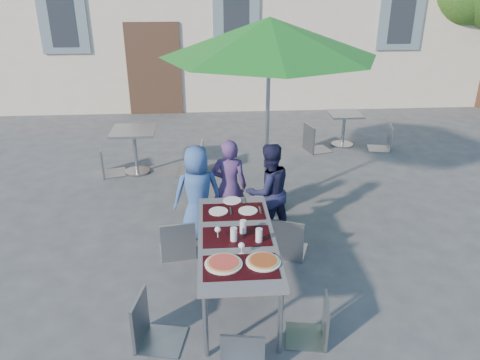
{
  "coord_description": "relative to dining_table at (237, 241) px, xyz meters",
  "views": [
    {
      "loc": [
        -0.75,
        -4.11,
        3.27
      ],
      "look_at": [
        -0.38,
        0.98,
        0.99
      ],
      "focal_mm": 35.0,
      "sensor_mm": 36.0,
      "label": 1
    }
  ],
  "objects": [
    {
      "name": "bg_chair_l_1",
      "position": [
        1.82,
        4.44,
        -0.09
      ],
      "size": [
        0.56,
        0.55,
        1.02
      ],
      "color": "gray",
      "rests_on": "ground"
    },
    {
      "name": "chair_1",
      "position": [
        -0.08,
        1.0,
        -0.14
      ],
      "size": [
        0.54,
        0.54,
        0.95
      ],
      "color": "gray",
      "rests_on": "ground"
    },
    {
      "name": "place_settings",
      "position": [
        0.0,
        0.64,
        0.06
      ],
      "size": [
        0.6,
        0.49,
        0.01
      ],
      "color": "white",
      "rests_on": "dining_table"
    },
    {
      "name": "chair_5",
      "position": [
        -0.04,
        -1.23,
        -0.19
      ],
      "size": [
        0.44,
        0.44,
        0.87
      ],
      "color": "gray",
      "rests_on": "ground"
    },
    {
      "name": "chair_2",
      "position": [
        0.67,
        0.74,
        -0.08
      ],
      "size": [
        0.59,
        0.59,
        1.04
      ],
      "color": "gray",
      "rests_on": "ground"
    },
    {
      "name": "pizza_near_right",
      "position": [
        0.22,
        -0.5,
        0.07
      ],
      "size": [
        0.33,
        0.33,
        0.03
      ],
      "color": "white",
      "rests_on": "dining_table"
    },
    {
      "name": "child_0",
      "position": [
        -0.42,
        1.3,
        -0.05
      ],
      "size": [
        0.69,
        0.51,
        1.28
      ],
      "primitive_type": "imported",
      "rotation": [
        0.0,
        0.0,
        3.32
      ],
      "color": "#385A9C",
      "rests_on": "ground"
    },
    {
      "name": "chair_3",
      "position": [
        -0.86,
        -0.63,
        -0.14
      ],
      "size": [
        0.5,
        0.5,
        0.95
      ],
      "color": "gray",
      "rests_on": "ground"
    },
    {
      "name": "dining_table",
      "position": [
        0.0,
        0.0,
        0.0
      ],
      "size": [
        0.8,
        1.85,
        0.76
      ],
      "color": "#47464B",
      "rests_on": "ground"
    },
    {
      "name": "chair_4",
      "position": [
        0.71,
        -0.72,
        -0.2
      ],
      "size": [
        0.44,
        0.44,
        0.86
      ],
      "color": "gray",
      "rests_on": "ground"
    },
    {
      "name": "chair_0",
      "position": [
        -0.68,
        0.83,
        -0.13
      ],
      "size": [
        0.49,
        0.49,
        0.96
      ],
      "color": "#8E9499",
      "rests_on": "ground"
    },
    {
      "name": "bg_chair_r_1",
      "position": [
        3.26,
        4.42,
        -0.15
      ],
      "size": [
        0.5,
        0.49,
        0.94
      ],
      "color": "#90969B",
      "rests_on": "ground"
    },
    {
      "name": "pizza_near_left",
      "position": [
        -0.16,
        -0.5,
        0.07
      ],
      "size": [
        0.36,
        0.36,
        0.03
      ],
      "color": "white",
      "rests_on": "dining_table"
    },
    {
      "name": "child_2",
      "position": [
        0.5,
        1.28,
        -0.04
      ],
      "size": [
        0.72,
        0.57,
        1.3
      ],
      "primitive_type": "imported",
      "rotation": [
        0.0,
        0.0,
        3.52
      ],
      "color": "#1C1C3D",
      "rests_on": "ground"
    },
    {
      "name": "glassware",
      "position": [
        0.05,
        -0.07,
        0.13
      ],
      "size": [
        0.48,
        0.47,
        0.15
      ],
      "color": "silver",
      "rests_on": "dining_table"
    },
    {
      "name": "patio_umbrella",
      "position": [
        0.58,
        2.1,
        1.78
      ],
      "size": [
        2.92,
        2.92,
        2.74
      ],
      "color": "#97999E",
      "rests_on": "ground"
    },
    {
      "name": "ground",
      "position": [
        0.48,
        -0.08,
        -0.7
      ],
      "size": [
        90.0,
        90.0,
        0.0
      ],
      "primitive_type": "plane",
      "color": "#424244",
      "rests_on": "ground"
    },
    {
      "name": "cafe_table_1",
      "position": [
        2.49,
        4.72,
        -0.25
      ],
      "size": [
        0.64,
        0.64,
        0.68
      ],
      "color": "#97999E",
      "rests_on": "ground"
    },
    {
      "name": "cafe_table_0",
      "position": [
        -1.53,
        3.58,
        -0.13
      ],
      "size": [
        0.75,
        0.75,
        0.8
      ],
      "color": "#97999E",
      "rests_on": "ground"
    },
    {
      "name": "bg_chair_r_0",
      "position": [
        -0.49,
        3.51,
        -0.07
      ],
      "size": [
        0.5,
        0.49,
        1.05
      ],
      "color": "gray",
      "rests_on": "ground"
    },
    {
      "name": "bg_chair_l_0",
      "position": [
        -2.03,
        3.54,
        -0.14
      ],
      "size": [
        0.53,
        0.52,
        0.95
      ],
      "color": "gray",
      "rests_on": "ground"
    },
    {
      "name": "child_1",
      "position": [
        -0.0,
        1.46,
        -0.04
      ],
      "size": [
        0.51,
        0.37,
        1.31
      ],
      "primitive_type": "imported",
      "rotation": [
        0.0,
        0.0,
        3.01
      ],
      "color": "#4F336A",
      "rests_on": "ground"
    }
  ]
}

